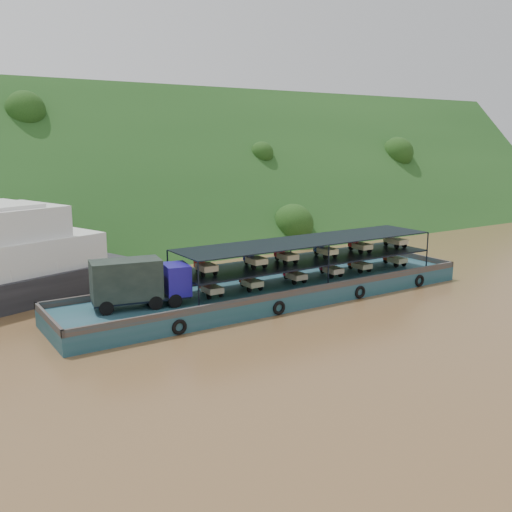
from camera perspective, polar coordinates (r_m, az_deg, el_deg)
ground at (r=46.39m, az=4.11°, el=-4.23°), size 160.00×160.00×0.00m
hillside at (r=77.50m, az=-12.17°, el=1.93°), size 140.00×39.60×39.60m
cargo_barge at (r=45.04m, az=0.86°, el=-3.18°), size 35.00×7.18×4.60m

